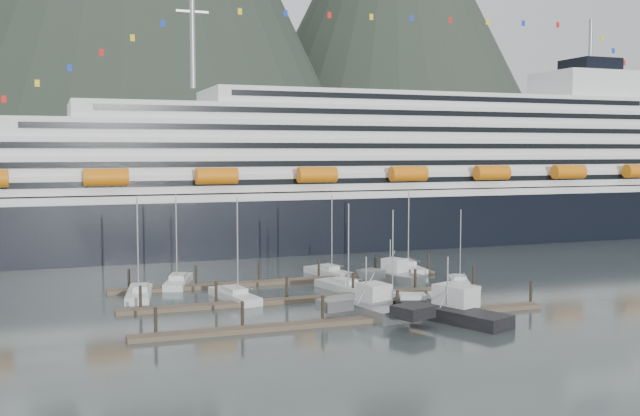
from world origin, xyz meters
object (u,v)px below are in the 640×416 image
Objects in this scene: cruise_ship at (388,183)px; sailboat_h at (459,282)px; sailboat_c at (344,288)px; sailboat_d at (388,299)px; sailboat_b at (234,297)px; trawler_e at (390,275)px; trawler_b at (365,307)px; sailboat_f at (328,273)px; trawler_c at (446,311)px; sailboat_g at (405,268)px; sailboat_e at (178,282)px; trawler_d at (446,303)px; sailboat_a at (139,295)px.

cruise_ship is 19.06× the size of sailboat_h.
sailboat_c reaches higher than sailboat_d.
sailboat_b is 1.22× the size of sailboat_h.
sailboat_h is at bearing -152.13° from trawler_e.
trawler_b is (12.05, -13.49, 0.50)m from sailboat_b.
sailboat_f is at bearing -24.07° from trawler_b.
trawler_c reaches higher than trawler_b.
sailboat_g reaches higher than trawler_b.
sailboat_b is at bearing 117.74° from sailboat_g.
sailboat_e reaches higher than trawler_e.
sailboat_e reaches higher than sailboat_c.
trawler_c is 4.95m from trawler_d.
trawler_b is at bearing -128.93° from sailboat_e.
sailboat_c is 0.97× the size of sailboat_f.
trawler_e is at bearing -155.14° from sailboat_f.
sailboat_d is 0.94× the size of sailboat_f.
sailboat_g is at bearing -64.55° from trawler_e.
sailboat_d is 7.67m from trawler_b.
sailboat_d is 25.11m from sailboat_g.
sailboat_c is 14.75m from trawler_b.
cruise_ship is 13.51× the size of trawler_c.
cruise_ship is at bearing 0.63° from trawler_d.
sailboat_c is (26.41, -4.21, -0.02)m from sailboat_a.
trawler_d is (2.46, 4.30, -0.12)m from trawler_c.
sailboat_b is (-44.13, -48.26, -11.61)m from cruise_ship.
trawler_e is at bearing -85.73° from sailboat_e.
trawler_d is (6.76, -15.50, 0.43)m from sailboat_c.
sailboat_g is 10.10m from trawler_e.
sailboat_g reaches higher than trawler_e.
cruise_ship is at bearing -53.16° from sailboat_f.
sailboat_a is 38.98m from trawler_c.
cruise_ship is 45.54m from sailboat_f.
sailboat_d is (28.64, -13.20, -0.04)m from sailboat_a.
sailboat_f is at bearing -63.94° from sailboat_b.
sailboat_c is at bearing -102.16° from sailboat_e.
sailboat_h is 22.29m from trawler_c.
sailboat_e is at bearing 75.13° from sailboat_f.
sailboat_e is 1.25× the size of trawler_e.
trawler_b is (-3.19, -14.40, 0.51)m from sailboat_c.
cruise_ship is 19.64× the size of trawler_e.
trawler_c is (4.30, -19.79, 0.54)m from sailboat_c.
sailboat_e is at bearing -29.70° from sailboat_a.
trawler_b is (-32.08, -61.74, -11.11)m from cruise_ship.
cruise_ship is at bearing -49.95° from trawler_e.
sailboat_a is 31.53m from sailboat_d.
sailboat_a is 1.00× the size of sailboat_b.
cruise_ship is 39.23m from sailboat_g.
cruise_ship is 67.56m from trawler_d.
trawler_c is 1.38× the size of trawler_d.
sailboat_f is 1.19× the size of trawler_e.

